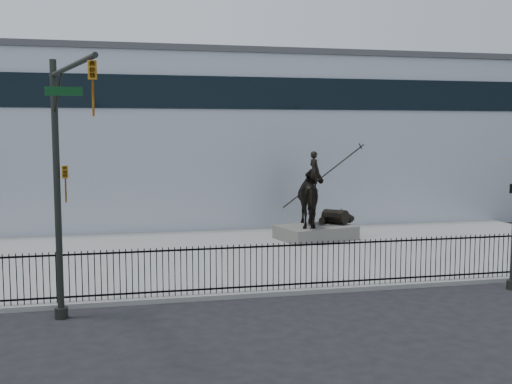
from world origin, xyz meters
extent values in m
plane|color=black|center=(0.00, 0.00, 0.00)|extent=(120.00, 120.00, 0.00)
cube|color=gray|center=(0.00, 7.00, 0.07)|extent=(30.00, 12.00, 0.15)
cube|color=silver|center=(0.00, 20.00, 4.50)|extent=(44.00, 14.00, 9.00)
cube|color=black|center=(0.00, 1.25, 0.30)|extent=(22.00, 0.05, 0.05)
cube|color=black|center=(0.00, 1.25, 1.55)|extent=(22.00, 0.05, 0.05)
cube|color=black|center=(0.00, 1.25, 0.90)|extent=(22.00, 0.03, 1.50)
cube|color=#585650|center=(3.34, 9.48, 0.46)|extent=(3.80, 3.07, 0.62)
imported|color=black|center=(3.34, 9.48, 2.10)|extent=(2.85, 3.12, 2.65)
imported|color=black|center=(3.24, 9.45, 3.31)|extent=(0.58, 0.74, 1.79)
cylinder|color=black|center=(3.69, 9.57, 3.03)|extent=(4.13, 1.16, 2.69)
cylinder|color=#232621|center=(-7.00, 0.20, 0.15)|extent=(0.36, 0.36, 0.30)
cylinder|color=#232621|center=(-7.00, 0.20, 3.50)|extent=(0.18, 0.18, 7.00)
cylinder|color=#232621|center=(-6.40, -1.92, 6.60)|extent=(1.47, 4.84, 0.12)
imported|color=#C38115|center=(-5.80, -4.05, 5.97)|extent=(0.18, 0.22, 1.10)
imported|color=#C38115|center=(-6.78, 0.20, 3.70)|extent=(0.16, 0.20, 1.00)
cube|color=#0C3F19|center=(-6.64, -1.00, 6.10)|extent=(0.90, 0.03, 0.22)
cylinder|color=#232621|center=(7.00, 0.20, 0.15)|extent=(0.36, 0.36, 0.30)
camera|label=1|loc=(-5.21, -16.57, 5.13)|focal=42.00mm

